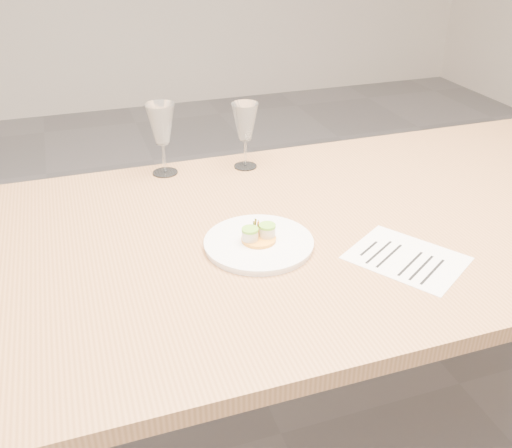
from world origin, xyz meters
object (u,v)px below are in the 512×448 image
object	(u,v)px
recipe_sheet	(406,258)
wine_glass_1	(161,125)
wine_glass_2	(245,123)
dining_table	(287,250)
dinner_plate	(259,242)

from	to	relation	value
recipe_sheet	wine_glass_1	size ratio (longest dim) A/B	1.45
wine_glass_1	wine_glass_2	world-z (taller)	wine_glass_1
dining_table	recipe_sheet	size ratio (longest dim) A/B	7.74
wine_glass_2	wine_glass_1	bearing A→B (deg)	172.38
recipe_sheet	wine_glass_2	world-z (taller)	wine_glass_2
dinner_plate	wine_glass_2	world-z (taller)	wine_glass_2
dining_table	wine_glass_1	bearing A→B (deg)	118.03
wine_glass_1	recipe_sheet	bearing A→B (deg)	-56.36
dinner_plate	wine_glass_2	size ratio (longest dim) A/B	1.29
recipe_sheet	dinner_plate	bearing A→B (deg)	119.45
recipe_sheet	wine_glass_1	world-z (taller)	wine_glass_1
dining_table	recipe_sheet	xyz separation A→B (m)	(0.21, -0.22, 0.07)
dining_table	wine_glass_1	size ratio (longest dim) A/B	11.18
dinner_plate	recipe_sheet	xyz separation A→B (m)	(0.30, -0.16, -0.01)
dining_table	recipe_sheet	world-z (taller)	recipe_sheet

